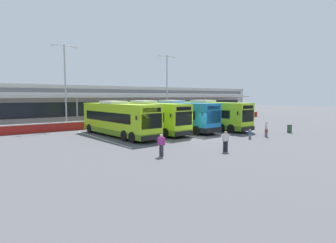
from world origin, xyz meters
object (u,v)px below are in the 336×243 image
object	(u,v)px
pedestrian_near_bin	(161,144)
lamp_post_west	(65,81)
pedestrian_child	(250,134)
coach_bus_right_centre	(208,115)
pedestrian_with_handbag	(266,129)
coach_bus_centre	(177,116)
lamp_post_centre	(167,84)
coach_bus_leftmost	(118,120)
coach_bus_left_centre	(149,118)
pedestrian_in_dark_coat	(226,141)
litter_bin	(290,129)

from	to	relation	value
pedestrian_near_bin	lamp_post_west	world-z (taller)	lamp_post_west
pedestrian_child	pedestrian_near_bin	bearing A→B (deg)	-174.33
coach_bus_right_centre	pedestrian_with_handbag	distance (m)	8.84
coach_bus_centre	lamp_post_centre	xyz separation A→B (m)	(5.87, 9.95, 4.50)
coach_bus_leftmost	coach_bus_left_centre	distance (m)	4.20
pedestrian_in_dark_coat	pedestrian_with_handbag	bearing A→B (deg)	15.95
coach_bus_right_centre	pedestrian_with_handbag	bearing A→B (deg)	-91.16
coach_bus_right_centre	pedestrian_child	bearing A→B (deg)	-108.14
coach_bus_centre	lamp_post_west	world-z (taller)	lamp_post_west
coach_bus_leftmost	coach_bus_right_centre	world-z (taller)	same
lamp_post_west	coach_bus_centre	bearing A→B (deg)	-44.58
coach_bus_centre	pedestrian_with_handbag	world-z (taller)	coach_bus_centre
litter_bin	lamp_post_west	bearing A→B (deg)	134.52
lamp_post_centre	litter_bin	world-z (taller)	lamp_post_centre
pedestrian_in_dark_coat	litter_bin	size ratio (longest dim) A/B	1.74
lamp_post_centre	litter_bin	xyz separation A→B (m)	(3.38, -19.69, -5.82)
lamp_post_west	litter_bin	size ratio (longest dim) A/B	11.83
pedestrian_near_bin	pedestrian_in_dark_coat	bearing A→B (deg)	-18.18
pedestrian_near_bin	coach_bus_centre	bearing A→B (deg)	47.18
litter_bin	pedestrian_near_bin	bearing A→B (deg)	-176.13
pedestrian_with_handbag	litter_bin	world-z (taller)	pedestrian_with_handbag
lamp_post_west	coach_bus_leftmost	bearing A→B (deg)	-77.54
coach_bus_centre	lamp_post_centre	world-z (taller)	lamp_post_centre
coach_bus_centre	pedestrian_in_dark_coat	xyz separation A→B (m)	(-5.31, -12.68, -0.91)
pedestrian_in_dark_coat	pedestrian_child	xyz separation A→B (m)	(6.84, 2.79, -0.33)
coach_bus_right_centre	pedestrian_near_bin	bearing A→B (deg)	-145.97
lamp_post_west	litter_bin	xyz separation A→B (m)	(19.75, -20.08, -5.82)
coach_bus_centre	pedestrian_near_bin	bearing A→B (deg)	-132.82
coach_bus_leftmost	pedestrian_in_dark_coat	xyz separation A→B (m)	(2.86, -12.50, -0.91)
coach_bus_leftmost	coach_bus_left_centre	bearing A→B (deg)	6.60
pedestrian_in_dark_coat	litter_bin	xyz separation A→B (m)	(14.56, 2.94, -0.41)
pedestrian_with_handbag	coach_bus_leftmost	bearing A→B (deg)	141.67
coach_bus_leftmost	coach_bus_centre	size ratio (longest dim) A/B	1.00
coach_bus_centre	lamp_post_west	distance (m)	15.41
pedestrian_with_handbag	pedestrian_near_bin	xyz separation A→B (m)	(-14.46, -1.10, 0.02)
pedestrian_child	lamp_post_west	distance (m)	24.23
lamp_post_centre	pedestrian_near_bin	bearing A→B (deg)	-127.50
coach_bus_left_centre	lamp_post_west	bearing A→B (deg)	122.90
coach_bus_leftmost	lamp_post_west	distance (m)	11.68
coach_bus_centre	pedestrian_in_dark_coat	bearing A→B (deg)	-112.70
lamp_post_west	pedestrian_child	bearing A→B (deg)	-59.27
pedestrian_with_handbag	pedestrian_in_dark_coat	bearing A→B (deg)	-164.05
coach_bus_leftmost	pedestrian_with_handbag	size ratio (longest dim) A/B	7.58
coach_bus_right_centre	pedestrian_with_handbag	size ratio (longest dim) A/B	7.58
coach_bus_right_centre	lamp_post_west	size ratio (longest dim) A/B	1.12
pedestrian_near_bin	lamp_post_centre	size ratio (longest dim) A/B	0.15
coach_bus_centre	pedestrian_near_bin	world-z (taller)	coach_bus_centre
lamp_post_west	lamp_post_centre	size ratio (longest dim) A/B	1.00
pedestrian_in_dark_coat	coach_bus_leftmost	bearing A→B (deg)	102.89
coach_bus_left_centre	pedestrian_child	world-z (taller)	coach_bus_left_centre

